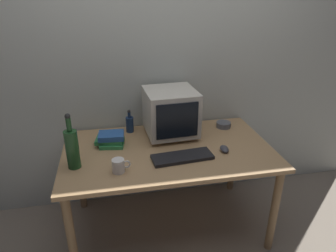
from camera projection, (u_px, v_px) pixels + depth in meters
ground_plane at (168, 225)px, 2.52m from camera, size 6.00×6.00×0.00m
back_wall at (156, 62)px, 2.45m from camera, size 4.00×0.08×2.50m
desk at (168, 158)px, 2.25m from camera, size 1.51×0.88×0.72m
crt_monitor at (170, 112)px, 2.35m from camera, size 0.40×0.41×0.37m
keyboard at (182, 157)px, 2.08m from camera, size 0.43×0.19×0.02m
computer_mouse at (224, 149)px, 2.17m from camera, size 0.07×0.11×0.04m
bottle_tall at (72, 148)px, 1.93m from camera, size 0.08×0.08×0.38m
bottle_short at (130, 124)px, 2.45m from camera, size 0.06×0.06×0.19m
book_stack at (111, 139)px, 2.25m from camera, size 0.23×0.19×0.10m
mug at (119, 166)px, 1.92m from camera, size 0.12×0.08×0.09m
cd_spindle at (223, 125)px, 2.55m from camera, size 0.12×0.12×0.04m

